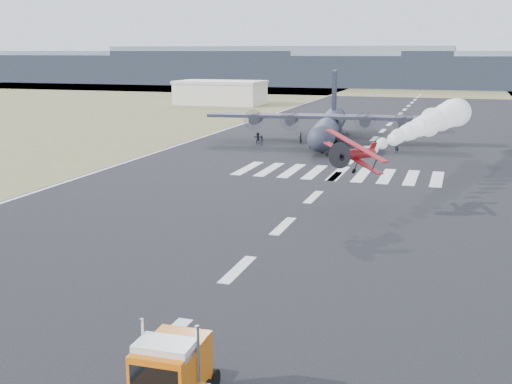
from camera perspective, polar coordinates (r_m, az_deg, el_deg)
The scene contains 20 objects.
ground at distance 35.27m, azimuth -8.26°, elevation -12.98°, with size 500.00×500.00×0.00m, color black.
scrub_far at distance 259.32m, azimuth 14.75°, elevation 8.72°, with size 500.00×80.00×0.00m, color olive.
runway_markings at distance 90.90m, azimuth 8.47°, elevation 2.77°, with size 60.00×260.00×0.01m, color silver, non-canonical shape.
ridge_seg_a at distance 356.53m, azimuth -18.50°, elevation 10.44°, with size 150.00×50.00×13.00m, color slate.
ridge_seg_b at distance 322.66m, azimuth -8.97°, elevation 10.96°, with size 150.00×50.00×15.00m, color slate.
ridge_seg_c at distance 299.27m, azimuth 2.45°, elevation 11.18°, with size 150.00×50.00×17.00m, color slate.
ridge_seg_d at distance 288.97m, azimuth 15.18°, elevation 10.33°, with size 150.00×50.00×13.00m, color slate.
hangar_left at distance 186.10m, azimuth -3.18°, elevation 8.84°, with size 24.50×14.50×6.70m.
semi_truck at distance 27.97m, azimuth -7.95°, elevation -16.25°, with size 2.74×7.69×3.44m.
aerobatic_biplane at distance 60.31m, azimuth 8.84°, elevation 3.39°, with size 6.37×6.20×3.82m.
smoke_trail at distance 92.20m, azimuth 16.25°, elevation 6.34°, with size 10.26×40.68×4.22m.
transport_aircraft at distance 108.42m, azimuth 6.51°, elevation 5.97°, with size 40.24×33.04×11.61m.
crew_a at distance 106.69m, azimuth 3.97°, elevation 4.79°, with size 0.66×0.54×1.80m, color black.
crew_b at distance 104.97m, azimuth 5.05°, elevation 4.59°, with size 0.78×0.48×1.61m, color black.
crew_c at distance 104.75m, azimuth 0.48°, elevation 4.62°, with size 1.04×0.48×1.61m, color black.
crew_d at distance 98.10m, azimuth 10.51°, elevation 3.96°, with size 1.11×0.57×1.89m, color black.
crew_e at distance 102.03m, azimuth 4.91°, elevation 4.45°, with size 0.92×0.57×1.89m, color black.
crew_f at distance 106.30m, azimuth 0.17°, elevation 4.81°, with size 1.75×0.57×1.89m, color black.
crew_g at distance 98.99m, azimuth 12.42°, elevation 3.90°, with size 0.62×0.51×1.71m, color black.
crew_h at distance 104.30m, azimuth 5.17°, elevation 4.58°, with size 0.86×0.53×1.76m, color black.
Camera 1 is at (14.31, -28.49, 15.07)m, focal length 45.00 mm.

